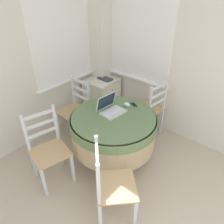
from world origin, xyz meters
TOP-DOWN VIEW (x-y plane):
  - corner_room_shell at (1.44, 2.06)m, footprint 4.66×5.04m
  - round_dining_table at (1.27, 1.94)m, footprint 1.12×1.12m
  - laptop at (1.34, 2.04)m, footprint 0.34×0.30m
  - computer_mouse at (1.58, 1.96)m, footprint 0.06×0.10m
  - cell_phone at (1.67, 1.90)m, footprint 0.09×0.13m
  - dining_chair_near_back_window at (1.35, 2.77)m, footprint 0.42×0.44m
  - dining_chair_near_right_window at (2.10, 1.90)m, footprint 0.47×0.45m
  - dining_chair_camera_near at (0.62, 1.42)m, footprint 0.58×0.58m
  - dining_chair_left_flank at (0.53, 2.33)m, footprint 0.50×0.49m
  - corner_cabinet at (2.10, 2.90)m, footprint 0.54×0.51m
  - book_on_cabinet at (2.14, 2.85)m, footprint 0.15×0.25m

SIDE VIEW (x-z plane):
  - corner_cabinet at x=2.10m, z-range 0.00..0.69m
  - dining_chair_near_back_window at x=1.35m, z-range -0.02..0.94m
  - dining_chair_near_right_window at x=2.10m, z-range -0.02..0.94m
  - dining_chair_camera_near at x=0.62m, z-range -0.02..0.94m
  - dining_chair_left_flank at x=0.53m, z-range -0.02..0.94m
  - round_dining_table at x=1.27m, z-range 0.18..0.91m
  - book_on_cabinet at x=2.14m, z-range 0.68..0.71m
  - cell_phone at x=1.67m, z-range 0.74..0.75m
  - computer_mouse at x=1.58m, z-range 0.74..0.79m
  - laptop at x=1.34m, z-range 0.67..0.90m
  - corner_room_shell at x=1.44m, z-range 0.00..2.55m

